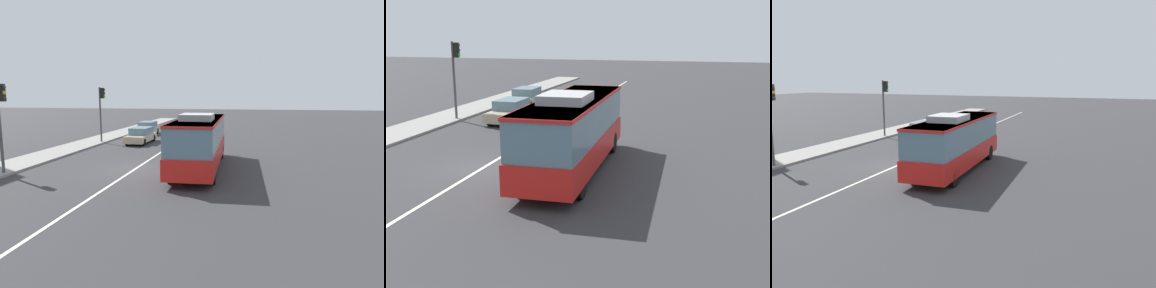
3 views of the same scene
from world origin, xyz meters
TOP-DOWN VIEW (x-y plane):
  - ground_plane at (0.00, 0.00)m, footprint 160.00×160.00m
  - lane_centre_line at (0.00, 0.00)m, footprint 76.00×0.16m
  - transit_bus at (0.71, -3.89)m, footprint 10.06×2.75m
  - sedan_beige at (16.81, 4.60)m, footprint 4.58×2.01m
  - sedan_beige_ahead at (10.42, 3.19)m, footprint 4.51×1.83m
  - traffic_light_mid_block at (9.80, 6.72)m, footprint 0.35×0.62m

SIDE VIEW (x-z plane):
  - ground_plane at x=0.00m, z-range 0.00..0.00m
  - lane_centre_line at x=0.00m, z-range 0.00..0.01m
  - sedan_beige at x=16.81m, z-range -0.01..1.46m
  - sedan_beige_ahead at x=10.42m, z-range -0.01..1.46m
  - transit_bus at x=0.71m, z-range 0.08..3.54m
  - traffic_light_mid_block at x=9.80m, z-range 0.96..6.16m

